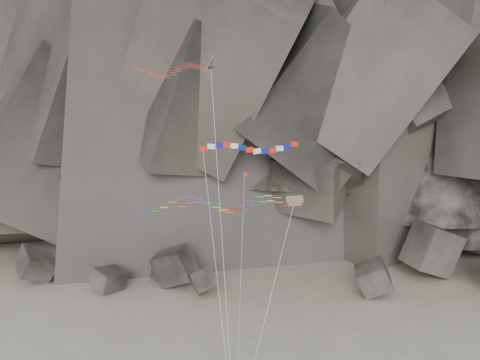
# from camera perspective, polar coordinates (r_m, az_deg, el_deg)

# --- Properties ---
(headland) EXTENTS (110.00, 70.00, 84.00)m
(headland) POSITION_cam_1_polar(r_m,az_deg,el_deg) (117.04, 3.75, 14.93)
(headland) COLOR #4F4640
(headland) RESTS_ON ground
(boulder_field) EXTENTS (80.13, 17.68, 10.01)m
(boulder_field) POSITION_cam_1_polar(r_m,az_deg,el_deg) (84.55, 5.66, -9.32)
(boulder_field) COLOR #47423F
(boulder_field) RESTS_ON ground
(delta_kite) EXTENTS (11.74, 13.77, 30.56)m
(delta_kite) POSITION_cam_1_polar(r_m,az_deg,el_deg) (52.91, -7.74, 11.57)
(delta_kite) COLOR red
(delta_kite) RESTS_ON ground
(banner_kite) EXTENTS (9.25, 13.94, 22.44)m
(banner_kite) POSITION_cam_1_polar(r_m,az_deg,el_deg) (50.38, 0.97, 3.34)
(banner_kite) COLOR red
(banner_kite) RESTS_ON ground
(parafoil_kite) EXTENTS (15.64, 8.88, 17.99)m
(parafoil_kite) POSITION_cam_1_polar(r_m,az_deg,el_deg) (47.92, -3.29, -2.53)
(parafoil_kite) COLOR #D6C80B
(parafoil_kite) RESTS_ON ground
(pennant_kite) EXTENTS (0.57, 13.03, 19.37)m
(pennant_kite) POSITION_cam_1_polar(r_m,az_deg,el_deg) (49.66, 0.26, -4.71)
(pennant_kite) COLOR red
(pennant_kite) RESTS_ON ground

